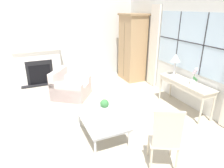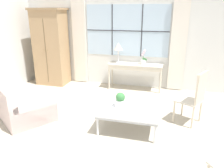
{
  "view_description": "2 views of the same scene",
  "coord_description": "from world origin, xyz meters",
  "views": [
    {
      "loc": [
        3.64,
        -0.66,
        2.38
      ],
      "look_at": [
        0.26,
        0.83,
        0.94
      ],
      "focal_mm": 32.0,
      "sensor_mm": 36.0,
      "label": 1
    },
    {
      "loc": [
        1.15,
        -3.06,
        2.15
      ],
      "look_at": [
        0.15,
        0.78,
        0.78
      ],
      "focal_mm": 35.0,
      "sensor_mm": 36.0,
      "label": 2
    }
  ],
  "objects": [
    {
      "name": "pillar_candle",
      "position": [
        0.64,
        0.59,
        0.46
      ],
      "size": [
        0.12,
        0.12,
        0.13
      ],
      "color": "silver",
      "rests_on": "coffee_table"
    },
    {
      "name": "armchair_upholstered",
      "position": [
        -1.52,
        0.35,
        0.25
      ],
      "size": [
        1.21,
        1.22,
        0.76
      ],
      "color": "beige",
      "rests_on": "ground_plane"
    },
    {
      "name": "potted_orchid",
      "position": [
        0.52,
        2.74,
        0.88
      ],
      "size": [
        0.18,
        0.14,
        0.4
      ],
      "color": "white",
      "rests_on": "console_table"
    },
    {
      "name": "ground_plane",
      "position": [
        0.0,
        0.0,
        0.0
      ],
      "size": [
        14.0,
        14.0,
        0.0
      ],
      "primitive_type": "plane",
      "color": "#B2A893"
    },
    {
      "name": "wall_back_windowed",
      "position": [
        0.0,
        3.02,
        1.39
      ],
      "size": [
        7.2,
        0.14,
        2.8
      ],
      "color": "silver",
      "rests_on": "ground_plane"
    },
    {
      "name": "console_table",
      "position": [
        0.31,
        2.73,
        0.64
      ],
      "size": [
        1.48,
        0.43,
        0.72
      ],
      "color": "beige",
      "rests_on": "ground_plane"
    },
    {
      "name": "potted_plant_small",
      "position": [
        0.35,
        0.63,
        0.54
      ],
      "size": [
        0.18,
        0.18,
        0.27
      ],
      "color": "white",
      "rests_on": "coffee_table"
    },
    {
      "name": "side_chair_wooden",
      "position": [
        1.7,
        1.06,
        0.59
      ],
      "size": [
        0.59,
        0.59,
        1.07
      ],
      "color": "beige",
      "rests_on": "ground_plane"
    },
    {
      "name": "armoire",
      "position": [
        -2.16,
        2.65,
        1.09
      ],
      "size": [
        0.94,
        0.67,
        2.18
      ],
      "color": "tan",
      "rests_on": "ground_plane"
    },
    {
      "name": "table_lamp",
      "position": [
        -0.18,
        2.77,
        1.16
      ],
      "size": [
        0.25,
        0.25,
        0.56
      ],
      "color": "silver",
      "rests_on": "console_table"
    },
    {
      "name": "coffee_table",
      "position": [
        0.55,
        0.5,
        0.36
      ],
      "size": [
        1.1,
        0.74,
        0.4
      ],
      "color": "silver",
      "rests_on": "ground_plane"
    }
  ]
}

